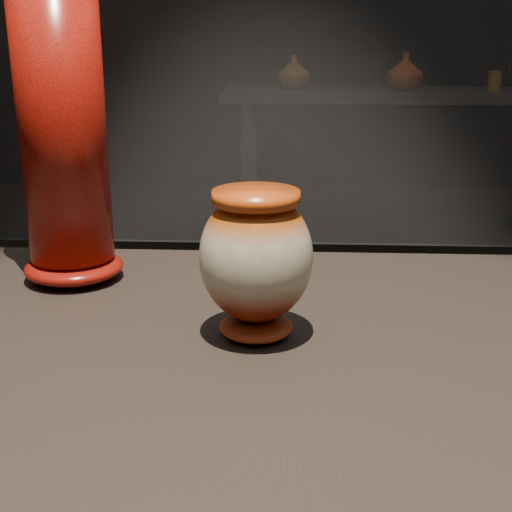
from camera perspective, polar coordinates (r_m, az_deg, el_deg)
The scene contains 6 objects.
main_vase at distance 0.82m, azimuth 0.00°, elevation -0.21°, with size 0.16×0.16×0.18m.
tall_vase at distance 1.03m, azimuth -15.20°, elevation 9.76°, with size 0.16×0.16×0.45m.
back_shelf at distance 4.29m, azimuth 11.11°, elevation 9.37°, with size 2.00×0.60×0.90m.
back_vase_left at distance 4.24m, azimuth 3.06°, elevation 14.46°, with size 0.18×0.18×0.19m, color #8D5B14.
back_vase_mid at distance 4.24m, azimuth 11.83°, elevation 14.22°, with size 0.20×0.20×0.21m, color maroon.
back_vase_right at distance 4.31m, azimuth 18.53°, elevation 13.12°, with size 0.07×0.07×0.11m, color #8D5B14.
Camera 1 is at (-0.00, -0.72, 1.25)m, focal length 50.00 mm.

